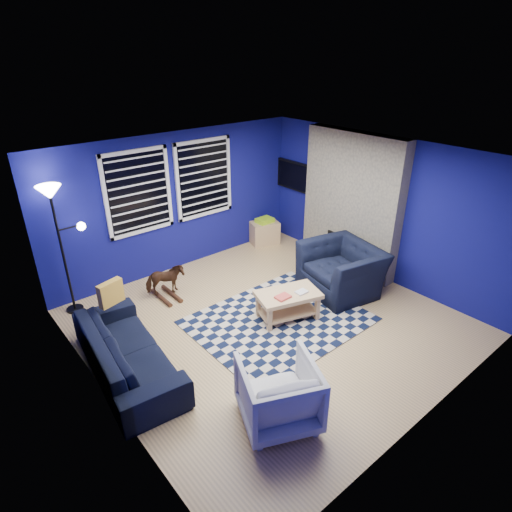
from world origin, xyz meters
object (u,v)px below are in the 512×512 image
Objects in this scene: rocking_horse at (165,280)px; cabinet at (265,232)px; tv at (296,176)px; sofa at (127,351)px; floor_lamp at (55,211)px; armchair_big at (341,269)px; coffee_table at (288,300)px; armchair_bent at (278,393)px.

rocking_horse is 0.95× the size of cabinet.
rocking_horse is (-3.29, -0.36, -1.07)m from tv.
floor_lamp is (-0.03, 1.89, 1.36)m from sofa.
armchair_big is 2.00× the size of rocking_horse.
tv reaches higher than coffee_table.
cabinet is (2.69, 0.61, -0.08)m from rocking_horse.
floor_lamp is (-0.96, 3.70, 1.29)m from armchair_bent.
cabinet is (3.01, 3.70, -0.13)m from armchair_bent.
armchair_big reaches higher than rocking_horse.
coffee_table is at bearing -112.95° from armchair_bent.
floor_lamp is (-3.69, 2.30, 1.27)m from armchair_big.
tv is 1.19× the size of armchair_bent.
armchair_bent is at bearing -146.53° from sofa.
tv is at bearing -64.01° from rocking_horse.
sofa is at bearing 169.43° from coffee_table.
armchair_big is 1.89× the size of cabinet.
armchair_bent is 4.77m from cabinet.
armchair_big reaches higher than cabinet.
coffee_table is at bearing -105.59° from cabinet.
rocking_horse is 2.06m from coffee_table.
armchair_big is at bearing -128.98° from armchair_bent.
armchair_big is 1.48× the size of armchair_bent.
rocking_horse is (-2.41, 1.69, -0.07)m from armchair_big.
sofa is at bearing -160.17° from tv.
floor_lamp is at bearing -110.54° from armchair_big.
coffee_table is (1.46, 1.37, -0.06)m from armchair_bent.
sofa is at bearing 155.29° from rocking_horse.
tv is at bearing -4.51° from cabinet.
tv is at bearing 168.08° from armchair_big.
coffee_table is (1.13, -1.73, -0.01)m from rocking_horse.
coffee_table is at bearing -135.96° from tv.
rocking_horse is at bearing -38.22° from sofa.
floor_lamp is at bearing 84.45° from rocking_horse.
tv is 5.10m from armchair_bent.
armchair_bent is 1.28× the size of cabinet.
armchair_big is 4.53m from floor_lamp.
armchair_big reaches higher than coffee_table.
floor_lamp is (-2.42, 2.33, 1.35)m from coffee_table.
armchair_big is (3.66, -0.41, 0.09)m from sofa.
armchair_big is 1.17× the size of coffee_table.
sofa is 1.05× the size of floor_lamp.
sofa is 3.69m from armchair_big.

